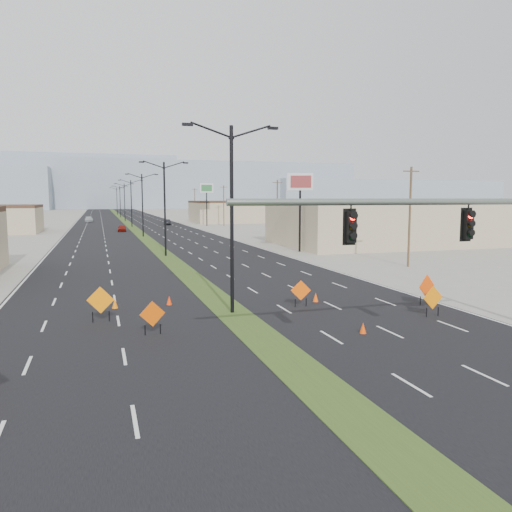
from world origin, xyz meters
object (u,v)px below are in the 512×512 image
object	(u,v)px
streetlight_3	(131,202)
streetlight_5	(120,200)
streetlight_1	(165,206)
cone_2	(316,297)
pole_sign_east_far	(207,191)
construction_sign_2	(152,315)
car_left	(122,228)
signal_mast	(506,235)
streetlight_4	(125,201)
construction_sign_3	(301,291)
pole_sign_east_near	(300,188)
streetlight_2	(142,203)
car_mid	(167,222)
construction_sign_5	(433,299)
cone_3	(115,304)
streetlight_6	(117,200)
car_far	(89,219)
construction_sign_1	(100,301)
streetlight_0	(232,213)
cone_1	(363,328)
construction_sign_4	(427,287)
cone_0	(169,300)

from	to	relation	value
streetlight_3	streetlight_5	world-z (taller)	same
streetlight_1	cone_2	xyz separation A→B (m)	(5.55, -26.66, -5.13)
cone_2	pole_sign_east_far	size ratio (longest dim) A/B	0.06
construction_sign_2	car_left	bearing A→B (deg)	78.69
signal_mast	streetlight_4	bearing A→B (deg)	94.01
construction_sign_3	pole_sign_east_near	xyz separation A→B (m)	(11.35, 27.60, 6.48)
streetlight_2	streetlight_5	xyz separation A→B (m)	(0.00, 84.00, 0.00)
car_mid	pole_sign_east_far	bearing A→B (deg)	-36.63
streetlight_3	construction_sign_5	bearing A→B (deg)	-83.61
cone_3	pole_sign_east_far	xyz separation A→B (m)	(22.43, 81.04, 7.42)
streetlight_6	car_far	world-z (taller)	streetlight_6
streetlight_4	car_far	world-z (taller)	streetlight_4
streetlight_2	car_mid	world-z (taller)	streetlight_2
streetlight_4	streetlight_5	size ratio (longest dim) A/B	1.00
construction_sign_1	streetlight_0	bearing A→B (deg)	12.98
streetlight_1	cone_3	distance (m)	26.13
cone_1	cone_2	size ratio (longest dim) A/B	0.93
construction_sign_1	signal_mast	bearing A→B (deg)	-19.67
construction_sign_4	construction_sign_5	size ratio (longest dim) A/B	1.11
streetlight_2	construction_sign_1	distance (m)	56.52
streetlight_4	streetlight_6	xyz separation A→B (m)	(0.00, 56.00, 0.00)
construction_sign_2	construction_sign_3	distance (m)	9.41
streetlight_6	construction_sign_3	bearing A→B (deg)	-88.58
streetlight_1	cone_0	xyz separation A→B (m)	(-3.00, -24.90, -5.14)
streetlight_3	construction_sign_1	xyz separation A→B (m)	(-6.83, -83.94, -4.34)
streetlight_3	car_left	xyz separation A→B (m)	(-2.68, -13.64, -4.78)
streetlight_2	cone_2	bearing A→B (deg)	-84.20
cone_1	car_far	bearing A→B (deg)	96.79
signal_mast	construction_sign_2	xyz separation A→B (m)	(-13.14, 6.89, -3.86)
construction_sign_3	pole_sign_east_near	distance (m)	30.54
construction_sign_5	pole_sign_east_near	world-z (taller)	pole_sign_east_near
pole_sign_east_near	construction_sign_4	bearing A→B (deg)	-75.95
streetlight_6	car_far	distance (m)	57.86
streetlight_2	construction_sign_5	xyz separation A→B (m)	(9.86, -59.99, -4.45)
streetlight_4	construction_sign_4	size ratio (longest dim) A/B	5.47
car_left	streetlight_1	bearing A→B (deg)	-83.56
cone_2	pole_sign_east_far	distance (m)	83.84
car_mid	construction_sign_4	distance (m)	92.12
streetlight_6	car_mid	distance (m)	78.05
construction_sign_4	cone_2	bearing A→B (deg)	135.89
streetlight_0	cone_2	size ratio (longest dim) A/B	17.62
streetlight_1	cone_3	world-z (taller)	streetlight_1
streetlight_2	cone_0	bearing A→B (deg)	-93.24
streetlight_6	construction_sign_2	distance (m)	171.23
construction_sign_2	streetlight_5	bearing A→B (deg)	78.34
construction_sign_5	pole_sign_east_far	size ratio (longest dim) A/B	0.17
streetlight_3	construction_sign_3	size ratio (longest dim) A/B	6.48
streetlight_1	streetlight_3	world-z (taller)	same
pole_sign_east_near	streetlight_2	bearing A→B (deg)	141.19
streetlight_6	construction_sign_4	distance (m)	169.95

